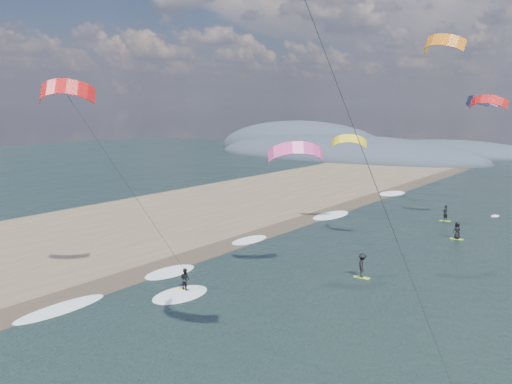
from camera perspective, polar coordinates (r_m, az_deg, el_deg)
The scene contains 7 objects.
wet_sand_strip at distance 39.01m, azimuth -15.26°, elevation -9.12°, with size 3.00×240.00×0.00m, color #382D23.
coastal_hills at distance 136.55m, azimuth 8.23°, elevation 3.81°, with size 80.00×41.00×15.00m.
kitesurfer_near_a at distance 17.35m, azimuth 6.50°, elevation 13.86°, with size 7.70×8.45×17.61m.
kitesurfer_near_b at distance 34.29m, azimuth -14.70°, elevation 2.79°, with size 6.78×8.79×13.82m.
far_kitesurfers at distance 47.24m, azimuth 15.11°, elevation -4.92°, with size 4.36×23.34×1.72m.
bg_kite_field at distance 64.53m, azimuth 19.84°, elevation 8.21°, with size 14.00×72.21×8.79m.
shoreline_surf at distance 41.21m, azimuth -9.05°, elevation -7.95°, with size 2.40×79.40×0.11m.
Camera 1 is at (16.91, -13.35, 11.85)m, focal length 40.00 mm.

